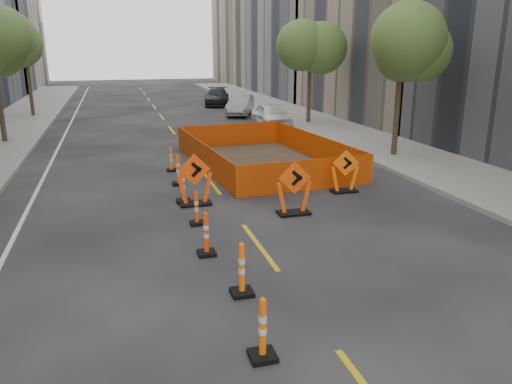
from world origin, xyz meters
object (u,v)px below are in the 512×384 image
object	(u,v)px
channelizer_2	(263,328)
channelizer_4	(206,234)
parked_car_mid	(240,105)
chevron_sign_right	(345,171)
channelizer_5	(196,208)
channelizer_6	(183,185)
channelizer_3	(242,269)
channelizer_7	(178,170)
channelizer_8	(171,159)
chevron_sign_center	(294,188)
parked_car_far	(217,97)
chevron_sign_left	(195,179)
parked_car_near	(271,115)

from	to	relation	value
channelizer_2	channelizer_4	size ratio (longest dim) A/B	1.00
channelizer_4	parked_car_mid	distance (m)	24.44
channelizer_4	chevron_sign_right	size ratio (longest dim) A/B	0.73
channelizer_5	channelizer_6	bearing A→B (deg)	91.66
chevron_sign_right	channelizer_3	bearing A→B (deg)	-113.05
channelizer_2	chevron_sign_right	bearing A→B (deg)	57.06
chevron_sign_right	parked_car_mid	world-z (taller)	chevron_sign_right
channelizer_7	parked_car_mid	xyz separation A→B (m)	(6.55, 17.24, 0.14)
channelizer_4	channelizer_8	distance (m)	8.35
chevron_sign_center	chevron_sign_right	bearing A→B (deg)	38.93
channelizer_7	chevron_sign_right	xyz separation A→B (m)	(5.14, -2.40, 0.17)
channelizer_7	chevron_sign_center	xyz separation A→B (m)	(2.76, -4.07, 0.23)
chevron_sign_center	channelizer_6	bearing A→B (deg)	149.29
channelizer_7	channelizer_5	bearing A→B (deg)	-90.70
channelizer_6	parked_car_far	xyz separation A→B (m)	(6.34, 25.79, 0.13)
channelizer_4	channelizer_6	size ratio (longest dim) A/B	0.93
channelizer_5	channelizer_8	distance (m)	6.26
chevron_sign_right	parked_car_far	size ratio (longest dim) A/B	0.30
channelizer_2	chevron_sign_left	size ratio (longest dim) A/B	0.65
channelizer_6	chevron_sign_left	world-z (taller)	chevron_sign_left
channelizer_8	chevron_sign_center	distance (m)	6.76
chevron_sign_left	channelizer_5	bearing A→B (deg)	-100.50
chevron_sign_left	channelizer_8	bearing A→B (deg)	89.99
channelizer_3	parked_car_near	size ratio (longest dim) A/B	0.26
chevron_sign_center	parked_car_mid	bearing A→B (deg)	83.76
channelizer_7	chevron_sign_center	distance (m)	4.92
channelizer_5	parked_car_mid	size ratio (longest dim) A/B	0.23
channelizer_3	channelizer_4	xyz separation A→B (m)	(-0.31, 2.09, -0.02)
chevron_sign_left	parked_car_near	bearing A→B (deg)	61.48
chevron_sign_left	parked_car_mid	distance (m)	20.67
parked_car_near	parked_car_mid	size ratio (longest dim) A/B	0.99
channelizer_3	parked_car_mid	world-z (taller)	parked_car_mid
channelizer_7	chevron_sign_left	size ratio (longest dim) A/B	0.68
channelizer_3	channelizer_8	bearing A→B (deg)	90.83
chevron_sign_left	chevron_sign_right	size ratio (longest dim) A/B	1.12
chevron_sign_right	channelizer_8	bearing A→B (deg)	155.98
channelizer_6	chevron_sign_center	world-z (taller)	chevron_sign_center
chevron_sign_left	chevron_sign_center	world-z (taller)	chevron_sign_left
channelizer_8	parked_car_near	world-z (taller)	parked_car_near
channelizer_5	chevron_sign_right	world-z (taller)	chevron_sign_right
channelizer_2	parked_car_far	bearing A→B (deg)	79.56
channelizer_5	parked_car_mid	distance (m)	22.41
channelizer_5	channelizer_6	xyz separation A→B (m)	(-0.06, 2.09, 0.09)
parked_car_near	parked_car_far	distance (m)	12.04
channelizer_7	parked_car_near	xyz separation A→B (m)	(7.07, 11.70, 0.16)
channelizer_4	channelizer_5	bearing A→B (deg)	86.77
channelizer_6	channelizer_8	world-z (taller)	channelizer_6
channelizer_4	channelizer_8	world-z (taller)	channelizer_4
parked_car_mid	chevron_sign_center	bearing A→B (deg)	-76.50
channelizer_8	parked_car_far	bearing A→B (deg)	73.91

